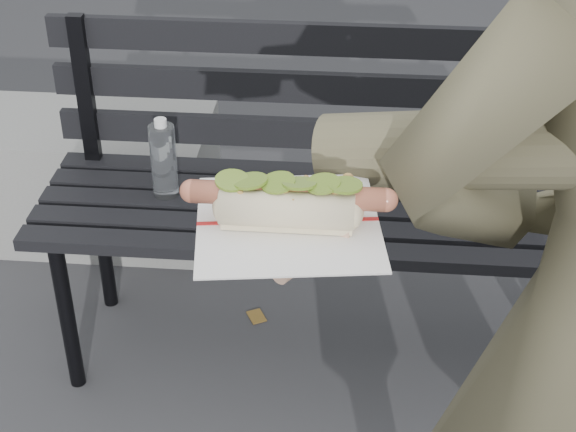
% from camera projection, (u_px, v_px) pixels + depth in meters
% --- Properties ---
extents(park_bench, '(1.50, 0.44, 0.88)m').
position_uv_depth(park_bench, '(337.00, 177.00, 2.20)').
color(park_bench, black).
rests_on(park_bench, ground).
extents(concrete_block, '(1.20, 0.40, 0.40)m').
position_uv_depth(concrete_block, '(28.00, 175.00, 2.86)').
color(concrete_block, slate).
rests_on(concrete_block, ground).
extents(held_hotdog, '(0.64, 0.31, 0.20)m').
position_uv_depth(held_hotdog, '(480.00, 166.00, 0.94)').
color(held_hotdog, brown).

